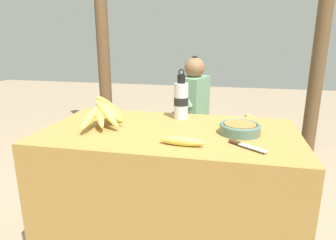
# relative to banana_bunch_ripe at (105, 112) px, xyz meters

# --- Properties ---
(market_counter) EXTENTS (1.33, 0.72, 0.75)m
(market_counter) POSITION_rel_banana_bunch_ripe_xyz_m (0.36, -0.00, -0.45)
(market_counter) COLOR olive
(market_counter) RESTS_ON ground_plane
(banana_bunch_ripe) EXTENTS (0.19, 0.36, 0.18)m
(banana_bunch_ripe) POSITION_rel_banana_bunch_ripe_xyz_m (0.00, 0.00, 0.00)
(banana_bunch_ripe) COLOR #4C381E
(banana_bunch_ripe) RESTS_ON market_counter
(serving_bowl) EXTENTS (0.20, 0.20, 0.05)m
(serving_bowl) POSITION_rel_banana_bunch_ripe_xyz_m (0.72, 0.01, -0.05)
(serving_bowl) COLOR #4C6B5B
(serving_bowl) RESTS_ON market_counter
(water_bottle) EXTENTS (0.09, 0.09, 0.30)m
(water_bottle) POSITION_rel_banana_bunch_ripe_xyz_m (0.38, 0.24, 0.04)
(water_bottle) COLOR silver
(water_bottle) RESTS_ON market_counter
(loose_banana_front) EXTENTS (0.21, 0.06, 0.04)m
(loose_banana_front) POSITION_rel_banana_bunch_ripe_xyz_m (0.46, -0.22, -0.06)
(loose_banana_front) COLOR #E0C64C
(loose_banana_front) RESTS_ON market_counter
(knife) EXTENTS (0.17, 0.13, 0.02)m
(knife) POSITION_rel_banana_bunch_ripe_xyz_m (0.73, -0.17, -0.07)
(knife) COLOR #BCBCC1
(knife) RESTS_ON market_counter
(wooden_bench) EXTENTS (1.75, 0.32, 0.39)m
(wooden_bench) POSITION_rel_banana_bunch_ripe_xyz_m (0.36, 1.43, -0.49)
(wooden_bench) COLOR brown
(wooden_bench) RESTS_ON ground_plane
(seated_vendor) EXTENTS (0.46, 0.43, 1.04)m
(seated_vendor) POSITION_rel_banana_bunch_ripe_xyz_m (0.27, 1.41, -0.23)
(seated_vendor) COLOR #564C60
(seated_vendor) RESTS_ON ground_plane
(banana_bunch_green) EXTENTS (0.19, 0.34, 0.12)m
(banana_bunch_green) POSITION_rel_banana_bunch_ripe_xyz_m (0.87, 1.43, -0.38)
(banana_bunch_green) COLOR #4C381E
(banana_bunch_green) RESTS_ON wooden_bench
(support_post_near) EXTENTS (0.14, 0.14, 2.66)m
(support_post_near) POSITION_rel_banana_bunch_ripe_xyz_m (-0.81, 1.87, 0.50)
(support_post_near) COLOR brown
(support_post_near) RESTS_ON ground_plane
(support_post_far) EXTENTS (0.14, 0.14, 2.66)m
(support_post_far) POSITION_rel_banana_bunch_ripe_xyz_m (1.53, 1.87, 0.50)
(support_post_far) COLOR brown
(support_post_far) RESTS_ON ground_plane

